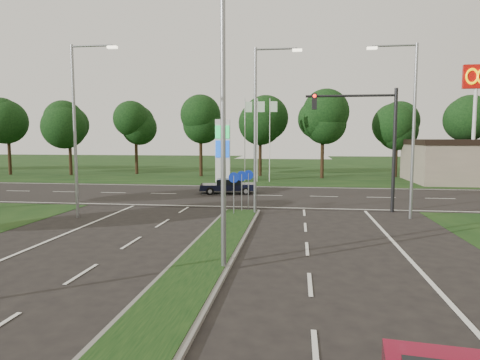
# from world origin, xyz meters

# --- Properties ---
(verge_far) EXTENTS (160.00, 50.00, 0.02)m
(verge_far) POSITION_xyz_m (0.00, 55.00, 0.00)
(verge_far) COLOR black
(verge_far) RESTS_ON ground
(cross_road) EXTENTS (160.00, 12.00, 0.02)m
(cross_road) POSITION_xyz_m (0.00, 24.00, 0.00)
(cross_road) COLOR black
(cross_road) RESTS_ON ground
(median_kerb) EXTENTS (2.00, 26.00, 0.12)m
(median_kerb) POSITION_xyz_m (0.00, 4.00, 0.06)
(median_kerb) COLOR slate
(median_kerb) RESTS_ON ground
(streetlight_median_near) EXTENTS (2.53, 0.22, 9.00)m
(streetlight_median_near) POSITION_xyz_m (1.00, 6.00, 5.08)
(streetlight_median_near) COLOR gray
(streetlight_median_near) RESTS_ON ground
(streetlight_median_far) EXTENTS (2.53, 0.22, 9.00)m
(streetlight_median_far) POSITION_xyz_m (1.00, 16.00, 5.08)
(streetlight_median_far) COLOR gray
(streetlight_median_far) RESTS_ON ground
(streetlight_left_far) EXTENTS (2.53, 0.22, 9.00)m
(streetlight_left_far) POSITION_xyz_m (-8.30, 14.00, 5.08)
(streetlight_left_far) COLOR gray
(streetlight_left_far) RESTS_ON ground
(streetlight_right_far) EXTENTS (2.53, 0.22, 9.00)m
(streetlight_right_far) POSITION_xyz_m (8.80, 16.00, 5.08)
(streetlight_right_far) COLOR gray
(streetlight_right_far) RESTS_ON ground
(traffic_signal) EXTENTS (5.10, 0.42, 7.00)m
(traffic_signal) POSITION_xyz_m (7.19, 18.00, 4.65)
(traffic_signal) COLOR black
(traffic_signal) RESTS_ON ground
(median_signs) EXTENTS (1.16, 1.76, 2.38)m
(median_signs) POSITION_xyz_m (0.00, 16.40, 1.71)
(median_signs) COLOR gray
(median_signs) RESTS_ON ground
(gas_pylon) EXTENTS (5.80, 1.26, 8.00)m
(gas_pylon) POSITION_xyz_m (-3.79, 33.05, 3.20)
(gas_pylon) COLOR silver
(gas_pylon) RESTS_ON ground
(mcdonalds_sign) EXTENTS (2.20, 0.47, 10.40)m
(mcdonalds_sign) POSITION_xyz_m (18.00, 31.97, 7.99)
(mcdonalds_sign) COLOR silver
(mcdonalds_sign) RESTS_ON ground
(treeline_far) EXTENTS (6.00, 6.00, 9.90)m
(treeline_far) POSITION_xyz_m (0.10, 39.93, 6.83)
(treeline_far) COLOR black
(treeline_far) RESTS_ON ground
(navy_sedan) EXTENTS (4.36, 2.29, 1.14)m
(navy_sedan) POSITION_xyz_m (-2.10, 24.67, 0.61)
(navy_sedan) COLOR black
(navy_sedan) RESTS_ON ground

